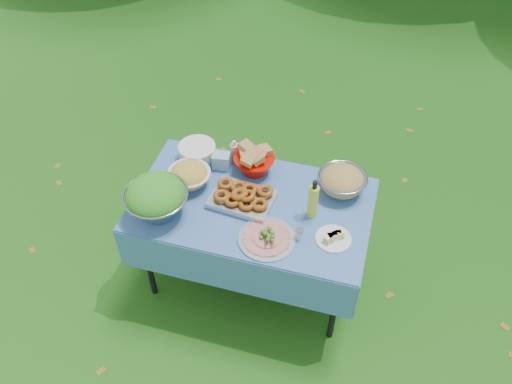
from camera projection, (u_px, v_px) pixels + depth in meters
ground at (252, 275)px, 3.89m from camera, size 80.00×80.00×0.00m
picnic_table at (252, 242)px, 3.62m from camera, size 1.46×0.86×0.76m
salad_bowl at (156, 198)px, 3.20m from camera, size 0.51×0.51×0.26m
pasta_bowl_white at (189, 175)px, 3.41m from camera, size 0.28×0.28×0.15m
plate_stack at (197, 152)px, 3.59m from camera, size 0.30×0.30×0.11m
wipes_box at (221, 161)px, 3.54m from camera, size 0.13×0.10×0.10m
sanitizer_bottle at (235, 151)px, 3.56m from camera, size 0.07×0.07×0.17m
bread_bowl at (254, 161)px, 3.49m from camera, size 0.34×0.34×0.18m
pasta_bowl_steel at (342, 181)px, 3.37m from camera, size 0.35×0.35×0.16m
fried_tray at (242, 197)px, 3.32m from camera, size 0.40×0.30×0.09m
charcuterie_platter at (267, 235)px, 3.12m from camera, size 0.38×0.38×0.08m
oil_bottle at (313, 199)px, 3.18m from camera, size 0.06×0.06×0.28m
cheese_plate at (334, 236)px, 3.13m from camera, size 0.22×0.22×0.06m
shaker at (299, 234)px, 3.13m from camera, size 0.06×0.06×0.08m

